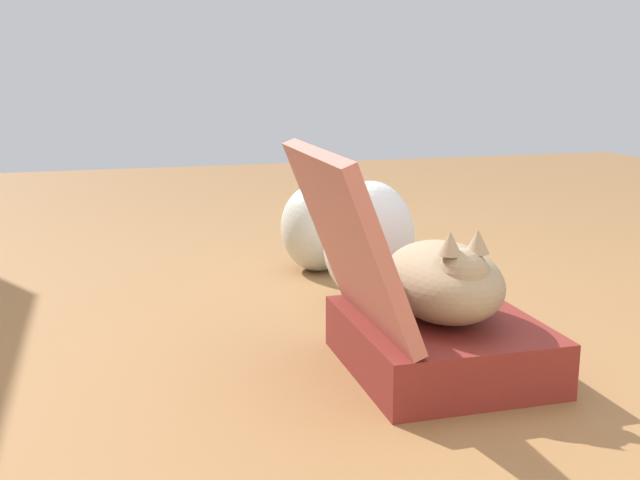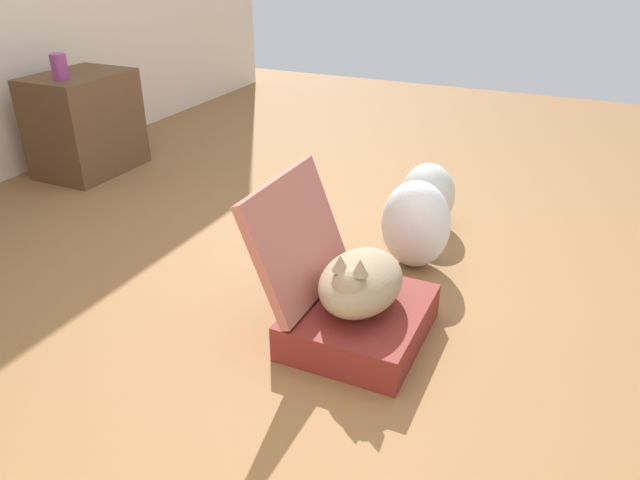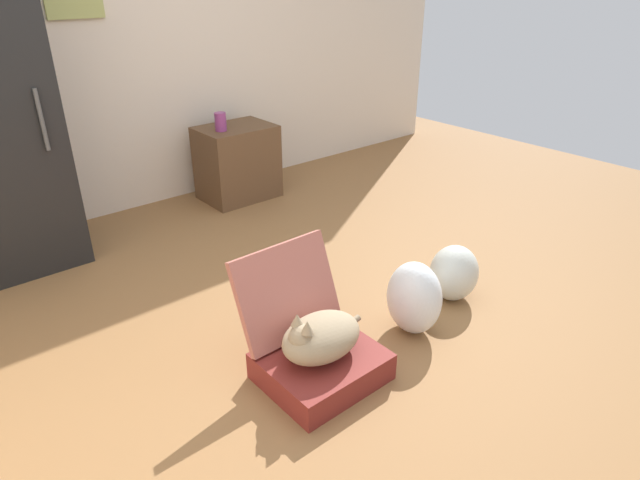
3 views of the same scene
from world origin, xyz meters
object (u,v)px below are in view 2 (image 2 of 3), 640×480
(side_table, at_px, (85,124))
(vase_tall, at_px, (59,67))
(plastic_bag_white, at_px, (416,224))
(suitcase_base, at_px, (359,321))
(plastic_bag_clear, at_px, (427,196))
(cat, at_px, (360,282))

(side_table, xyz_separation_m, vase_tall, (-0.15, -0.04, 0.37))
(plastic_bag_white, bearing_deg, vase_tall, 85.03)
(suitcase_base, relative_size, plastic_bag_white, 1.32)
(plastic_bag_clear, bearing_deg, suitcase_base, -177.62)
(vase_tall, bearing_deg, plastic_bag_clear, -83.70)
(suitcase_base, relative_size, side_table, 0.88)
(suitcase_base, height_order, vase_tall, vase_tall)
(plastic_bag_white, distance_m, vase_tall, 2.22)
(suitcase_base, bearing_deg, plastic_bag_white, -1.79)
(cat, xyz_separation_m, vase_tall, (0.81, 2.14, 0.43))
(suitcase_base, bearing_deg, plastic_bag_clear, 2.38)
(side_table, bearing_deg, cat, -113.74)
(plastic_bag_white, height_order, side_table, side_table)
(cat, height_order, vase_tall, vase_tall)
(suitcase_base, bearing_deg, vase_tall, 69.49)
(plastic_bag_clear, bearing_deg, side_table, 92.24)
(cat, bearing_deg, suitcase_base, -2.13)
(vase_tall, bearing_deg, suitcase_base, -110.51)
(cat, xyz_separation_m, plastic_bag_white, (0.62, -0.02, -0.04))
(suitcase_base, xyz_separation_m, vase_tall, (0.80, 2.14, 0.60))
(suitcase_base, bearing_deg, side_table, 66.48)
(plastic_bag_clear, distance_m, vase_tall, 2.17)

